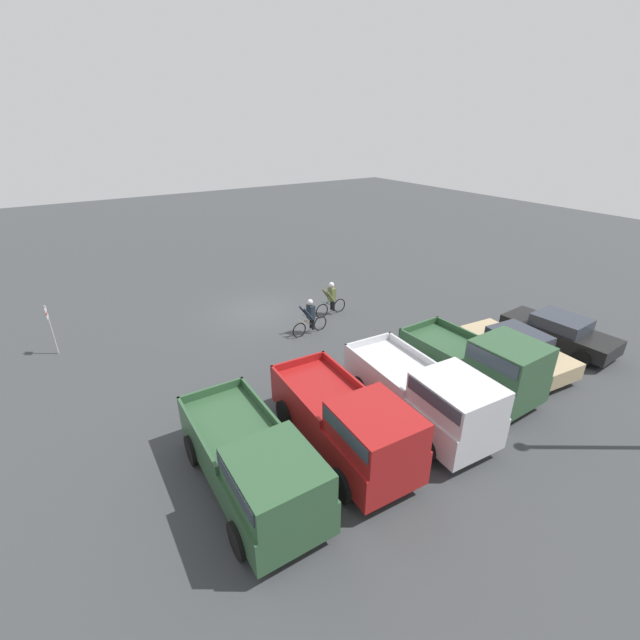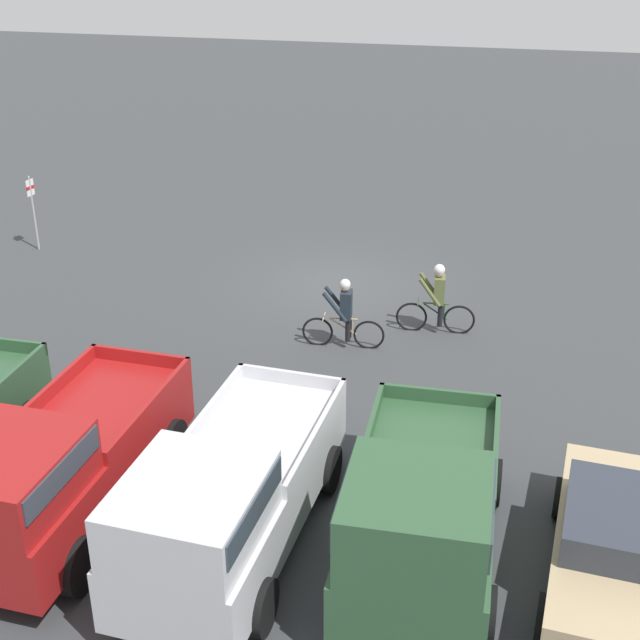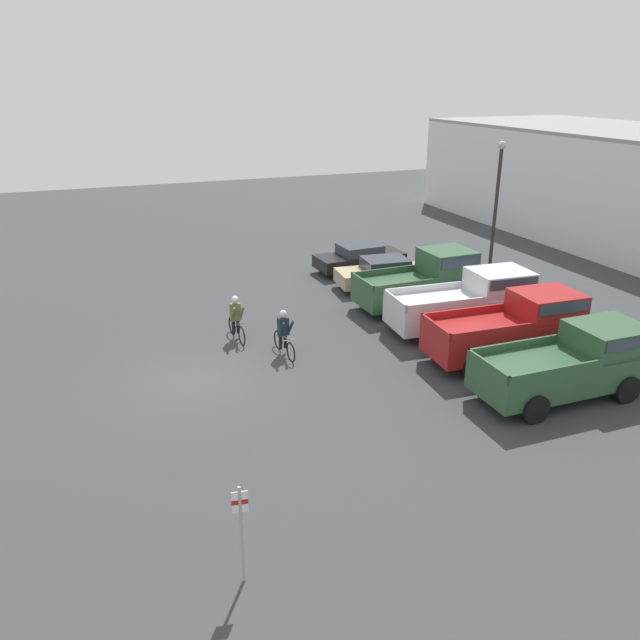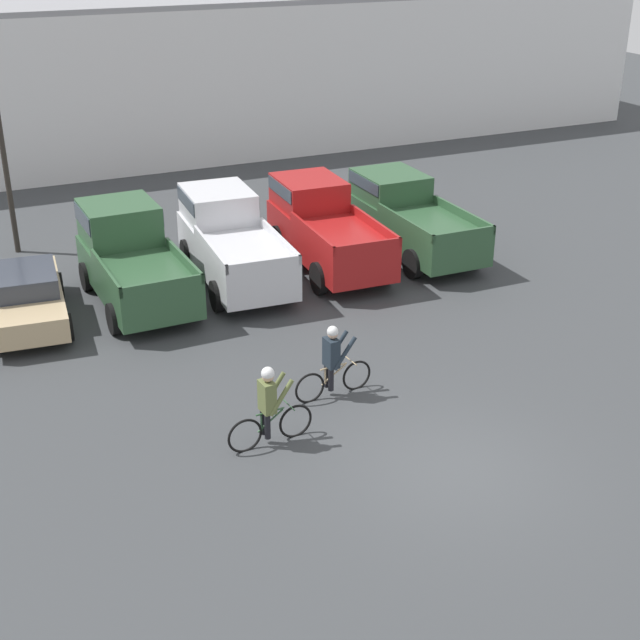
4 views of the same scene
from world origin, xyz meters
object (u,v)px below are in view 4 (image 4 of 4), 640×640
object	(u,v)px
sedan_1	(26,296)
pickup_truck_0	(131,255)
pickup_truck_1	(230,238)
pickup_truck_2	(323,225)
pickup_truck_3	(408,215)
cyclist_1	(269,406)
cyclist_0	(333,361)
lamppost	(0,128)

from	to	relation	value
sedan_1	pickup_truck_0	distance (m)	2.87
pickup_truck_1	pickup_truck_0	bearing A→B (deg)	-174.39
sedan_1	pickup_truck_0	xyz separation A→B (m)	(2.79, 0.47, 0.48)
pickup_truck_1	pickup_truck_2	distance (m)	2.79
pickup_truck_3	cyclist_1	world-z (taller)	pickup_truck_3
cyclist_0	lamppost	distance (m)	13.16
lamppost	cyclist_0	bearing A→B (deg)	-67.73
sedan_1	cyclist_1	distance (m)	8.45
sedan_1	pickup_truck_2	world-z (taller)	pickup_truck_2
pickup_truck_1	cyclist_1	bearing A→B (deg)	-104.76
pickup_truck_0	cyclist_1	xyz separation A→B (m)	(0.61, -8.20, -0.33)
pickup_truck_1	cyclist_0	xyz separation A→B (m)	(-0.32, -7.29, -0.32)
pickup_truck_3	cyclist_1	distance (m)	11.41
sedan_1	pickup_truck_2	size ratio (longest dim) A/B	0.84
pickup_truck_1	lamppost	world-z (taller)	lamppost
cyclist_0	cyclist_1	bearing A→B (deg)	-148.08
sedan_1	pickup_truck_1	world-z (taller)	pickup_truck_1
pickup_truck_2	pickup_truck_0	bearing A→B (deg)	-178.59
sedan_1	cyclist_1	size ratio (longest dim) A/B	2.48
pickup_truck_0	cyclist_0	bearing A→B (deg)	-70.23
pickup_truck_0	pickup_truck_1	xyz separation A→B (m)	(2.84, 0.28, -0.04)
sedan_1	pickup_truck_1	size ratio (longest dim) A/B	0.82
pickup_truck_1	lamppost	distance (m)	7.40
pickup_truck_2	cyclist_0	distance (m)	7.80
sedan_1	pickup_truck_2	distance (m)	8.46
cyclist_1	pickup_truck_0	bearing A→B (deg)	94.22
pickup_truck_1	lamppost	xyz separation A→B (m)	(-5.19, 4.59, 2.60)
pickup_truck_1	pickup_truck_3	bearing A→B (deg)	-1.71
pickup_truck_2	cyclist_0	size ratio (longest dim) A/B	2.89
pickup_truck_0	cyclist_1	bearing A→B (deg)	-85.78
cyclist_0	cyclist_1	distance (m)	2.25
cyclist_1	lamppost	size ratio (longest dim) A/B	0.28
pickup_truck_0	lamppost	size ratio (longest dim) A/B	0.78
pickup_truck_3	cyclist_0	world-z (taller)	pickup_truck_3
pickup_truck_0	pickup_truck_3	size ratio (longest dim) A/B	0.93
pickup_truck_0	cyclist_0	xyz separation A→B (m)	(2.52, -7.01, -0.36)
pickup_truck_1	cyclist_0	bearing A→B (deg)	-92.52
pickup_truck_0	cyclist_0	world-z (taller)	pickup_truck_0
pickup_truck_2	cyclist_0	xyz separation A→B (m)	(-3.11, -7.15, -0.35)
pickup_truck_0	pickup_truck_3	xyz separation A→B (m)	(8.41, 0.11, -0.08)
sedan_1	cyclist_0	size ratio (longest dim) A/B	2.43
pickup_truck_0	pickup_truck_3	distance (m)	8.41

